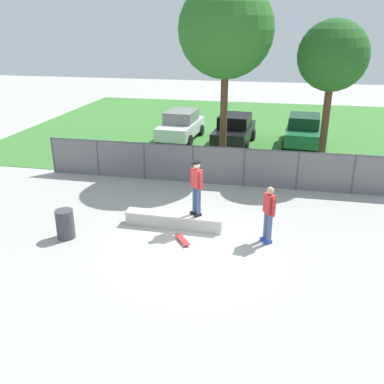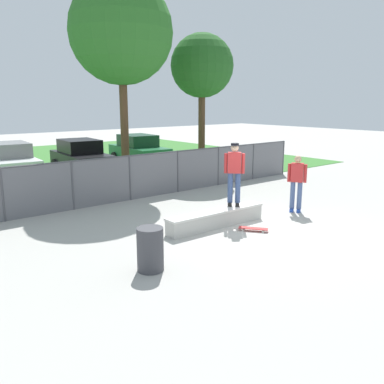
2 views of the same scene
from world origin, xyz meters
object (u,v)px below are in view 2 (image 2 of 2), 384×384
tree_near_left (121,32)px  car_white (10,161)px  skateboarder (234,171)px  skateboard (253,228)px  car_black (81,156)px  trash_bin (150,249)px  car_green (139,150)px  tree_near_right (202,67)px  bystander (297,181)px  concrete_ledge (216,218)px

tree_near_left → car_white: (-3.12, 4.96, -5.21)m
tree_near_left → car_white: size_ratio=1.87×
skateboarder → car_white: size_ratio=0.43×
skateboard → car_black: (0.26, 11.67, 0.77)m
skateboard → car_black: 11.70m
car_white → trash_bin: 12.70m
skateboarder → car_green: skateboarder is taller
tree_near_right → bystander: (-2.06, -7.11, -4.03)m
car_white → car_black: 3.20m
skateboarder → skateboard: 1.78m
tree_near_left → concrete_ledge: bearing=-96.7°
tree_near_left → trash_bin: bearing=-116.8°
tree_near_right → car_green: tree_near_right is taller
skateboarder → trash_bin: bearing=-159.2°
bystander → car_white: bearing=115.0°
skateboard → trash_bin: trash_bin is taller
concrete_ledge → tree_near_right: (5.13, 6.71, 4.79)m
skateboarder → tree_near_left: tree_near_left is taller
concrete_ledge → skateboarder: (0.75, 0.08, 1.27)m
car_white → car_green: 6.90m
car_white → bystander: 12.88m
trash_bin → tree_near_left: bearing=63.2°
car_white → car_green: (6.90, 0.15, 0.00)m
skateboarder → car_black: bearing=89.9°
tree_near_right → car_white: (-7.52, 4.56, -4.20)m
concrete_ledge → tree_near_right: 9.72m
car_white → car_black: (3.15, -0.55, 0.00)m
bystander → tree_near_left: bearing=109.2°
skateboarder → car_black: (0.02, 10.64, -0.67)m
concrete_ledge → skateboarder: bearing=6.2°
concrete_ledge → skateboarder: 1.47m
tree_near_right → car_white: tree_near_right is taller
tree_near_left → bystander: bearing=-70.8°
tree_near_right → bystander: 8.43m
tree_near_left → skateboard: bearing=-91.8°
car_green → trash_bin: size_ratio=4.62×
concrete_ledge → car_green: size_ratio=0.76×
skateboarder → tree_near_right: bearing=56.5°
concrete_ledge → car_black: (0.77, 10.73, 0.60)m
bystander → trash_bin: bearing=-170.9°
car_white → car_green: bearing=1.2°
skateboarder → concrete_ledge: bearing=-173.8°
tree_near_left → trash_bin: 10.28m
concrete_ledge → car_white: bearing=101.9°
concrete_ledge → bystander: 3.19m
car_white → car_black: bearing=-9.8°
concrete_ledge → skateboard: concrete_ledge is taller
car_green → bystander: bystander is taller
skateboarder → car_green: size_ratio=0.43×
car_white → tree_near_right: bearing=-31.2°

